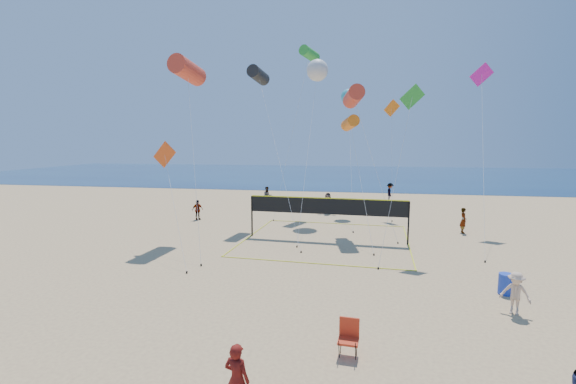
% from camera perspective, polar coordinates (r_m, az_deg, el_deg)
% --- Properties ---
extents(ground, '(120.00, 120.00, 0.00)m').
position_cam_1_polar(ground, '(11.31, -0.62, -25.01)').
color(ground, tan).
rests_on(ground, ground).
extents(ocean, '(140.00, 50.00, 0.03)m').
position_cam_1_polar(ocean, '(71.65, 8.54, 2.56)').
color(ocean, '#10264F').
rests_on(ocean, ground).
extents(woman, '(0.70, 0.54, 1.69)m').
position_cam_1_polar(woman, '(9.53, -7.57, -25.88)').
color(woman, maroon).
rests_on(woman, ground).
extents(bystander_b, '(1.14, 0.95, 1.53)m').
position_cam_1_polar(bystander_b, '(16.17, 30.64, -12.76)').
color(bystander_b, '#D9B290').
rests_on(bystander_b, ground).
extents(far_person_0, '(0.88, 0.95, 1.56)m').
position_cam_1_polar(far_person_0, '(30.87, -13.27, -2.59)').
color(far_person_0, gray).
rests_on(far_person_0, ground).
extents(far_person_1, '(1.72, 0.81, 1.79)m').
position_cam_1_polar(far_person_1, '(32.61, 5.91, -1.70)').
color(far_person_1, gray).
rests_on(far_person_1, ground).
extents(far_person_2, '(0.43, 0.64, 1.71)m').
position_cam_1_polar(far_person_2, '(28.22, 24.54, -3.86)').
color(far_person_2, gray).
rests_on(far_person_2, ground).
extents(far_person_3, '(1.09, 0.99, 1.82)m').
position_cam_1_polar(far_person_3, '(36.62, -3.07, -0.63)').
color(far_person_3, gray).
rests_on(far_person_3, ground).
extents(far_person_4, '(0.76, 1.27, 1.93)m').
position_cam_1_polar(far_person_4, '(40.15, 14.88, -0.08)').
color(far_person_4, gray).
rests_on(far_person_4, ground).
extents(camp_chair, '(0.62, 0.75, 1.18)m').
position_cam_1_polar(camp_chair, '(11.83, 8.99, -20.18)').
color(camp_chair, red).
rests_on(camp_chair, ground).
extents(trash_barrel, '(0.60, 0.60, 0.84)m').
position_cam_1_polar(trash_barrel, '(18.07, 29.57, -11.76)').
color(trash_barrel, '#1C3BBB').
rests_on(trash_barrel, ground).
extents(volleyball_net, '(10.46, 10.32, 2.65)m').
position_cam_1_polar(volleyball_net, '(23.87, 5.75, -2.78)').
color(volleyball_net, black).
rests_on(volleyball_net, ground).
extents(kite_0, '(3.88, 7.66, 11.29)m').
position_cam_1_polar(kite_0, '(26.01, -14.67, 17.02)').
color(kite_0, red).
rests_on(kite_0, ground).
extents(kite_1, '(4.95, 8.92, 11.48)m').
position_cam_1_polar(kite_1, '(29.33, -4.41, 16.86)').
color(kite_1, black).
rests_on(kite_1, ground).
extents(kite_2, '(2.20, 6.85, 7.82)m').
position_cam_1_polar(kite_2, '(26.34, 9.19, 10.03)').
color(kite_2, orange).
rests_on(kite_2, ground).
extents(kite_3, '(3.97, 4.54, 6.12)m').
position_cam_1_polar(kite_3, '(22.87, -17.68, 4.59)').
color(kite_3, '#EF5118').
rests_on(kite_3, ground).
extents(kite_4, '(2.45, 3.83, 9.14)m').
position_cam_1_polar(kite_4, '(21.87, 17.63, 11.75)').
color(kite_4, green).
rests_on(kite_4, ground).
extents(kite_5, '(2.73, 9.16, 11.48)m').
position_cam_1_polar(kite_5, '(30.10, 26.78, 14.08)').
color(kite_5, '#E41DA9').
rests_on(kite_5, ground).
extents(kite_6, '(1.96, 10.50, 12.42)m').
position_cam_1_polar(kite_6, '(31.50, 4.37, 17.53)').
color(kite_6, silver).
rests_on(kite_6, ground).
extents(kite_7, '(1.42, 8.90, 10.50)m').
position_cam_1_polar(kite_7, '(33.97, 8.96, 13.78)').
color(kite_7, '#2C9CBB').
rests_on(kite_7, ground).
extents(kite_8, '(2.96, 6.29, 14.03)m').
position_cam_1_polar(kite_8, '(34.63, 3.19, 19.73)').
color(kite_8, green).
rests_on(kite_8, ground).
extents(kite_9, '(1.24, 3.57, 9.49)m').
position_cam_1_polar(kite_9, '(32.89, 15.12, 10.88)').
color(kite_9, orange).
rests_on(kite_9, ground).
extents(kite_10, '(3.63, 4.28, 9.69)m').
position_cam_1_polar(kite_10, '(26.33, 9.69, 13.76)').
color(kite_10, red).
rests_on(kite_10, ground).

